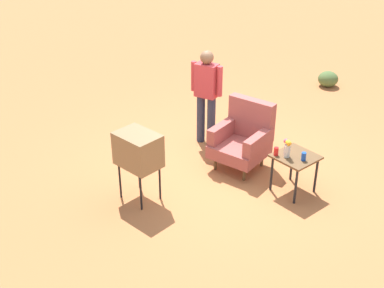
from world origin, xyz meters
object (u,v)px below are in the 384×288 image
at_px(tv_on_stand, 138,150).
at_px(soda_can_red, 276,151).
at_px(armchair, 243,137).
at_px(side_table, 295,161).
at_px(flower_vase, 287,147).
at_px(soda_can_blue, 304,156).
at_px(person_standing, 206,92).

height_order(tv_on_stand, soda_can_red, tv_on_stand).
bearing_deg(armchair, side_table, 1.97).
bearing_deg(tv_on_stand, flower_vase, 54.35).
bearing_deg(flower_vase, soda_can_blue, 24.81).
relative_size(armchair, soda_can_blue, 8.69).
distance_m(armchair, soda_can_red, 0.84).
distance_m(side_table, person_standing, 2.01).
bearing_deg(person_standing, armchair, -4.06).
height_order(soda_can_blue, soda_can_red, same).
bearing_deg(armchair, soda_can_blue, 0.78).
bearing_deg(soda_can_red, flower_vase, 32.94).
height_order(armchair, soda_can_red, armchair).
xyz_separation_m(side_table, person_standing, (-1.96, 0.03, 0.43)).
distance_m(armchair, side_table, 1.01).
xyz_separation_m(soda_can_red, flower_vase, (0.13, 0.08, 0.09)).
distance_m(armchair, soda_can_blue, 1.17).
relative_size(armchair, side_table, 1.79).
height_order(armchair, tv_on_stand, armchair).
bearing_deg(side_table, soda_can_blue, -7.24).
distance_m(tv_on_stand, soda_can_blue, 2.29).
height_order(side_table, soda_can_red, soda_can_red).
relative_size(armchair, tv_on_stand, 1.03).
height_order(side_table, soda_can_blue, soda_can_blue).
height_order(person_standing, flower_vase, person_standing).
height_order(tv_on_stand, flower_vase, tv_on_stand).
xyz_separation_m(side_table, flower_vase, (-0.07, -0.12, 0.23)).
bearing_deg(armchair, soda_can_red, -11.67).
bearing_deg(tv_on_stand, armchair, 81.16).
bearing_deg(armchair, person_standing, 175.94).
height_order(soda_can_red, flower_vase, flower_vase).
bearing_deg(armchair, flower_vase, -5.25).
xyz_separation_m(soda_can_blue, flower_vase, (-0.22, -0.10, 0.09)).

